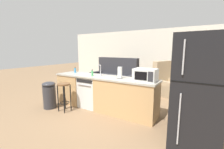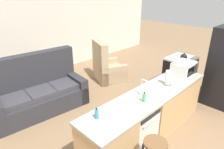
% 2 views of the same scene
% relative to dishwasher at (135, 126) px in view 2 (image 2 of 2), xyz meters
% --- Properties ---
extents(ground_plane, '(24.00, 24.00, 0.00)m').
position_rel_dishwasher_xyz_m(ground_plane, '(0.25, 0.00, -0.42)').
color(ground_plane, '#896B4C').
extents(wall_back, '(10.00, 0.06, 2.60)m').
position_rel_dishwasher_xyz_m(wall_back, '(0.55, 4.20, 0.88)').
color(wall_back, silver).
rests_on(wall_back, ground_plane).
extents(kitchen_counter, '(2.94, 0.66, 0.90)m').
position_rel_dishwasher_xyz_m(kitchen_counter, '(0.49, 0.00, -0.00)').
color(kitchen_counter, tan).
rests_on(kitchen_counter, ground_plane).
extents(dishwasher, '(0.58, 0.61, 0.84)m').
position_rel_dishwasher_xyz_m(dishwasher, '(0.00, 0.00, 0.00)').
color(dishwasher, silver).
rests_on(dishwasher, ground_plane).
extents(stove_range, '(0.76, 0.68, 0.90)m').
position_rel_dishwasher_xyz_m(stove_range, '(2.60, 0.55, 0.03)').
color(stove_range, black).
rests_on(stove_range, ground_plane).
extents(microwave, '(0.50, 0.37, 0.28)m').
position_rel_dishwasher_xyz_m(microwave, '(1.56, -0.00, 0.62)').
color(microwave, white).
rests_on(microwave, kitchen_counter).
extents(sink_faucet, '(0.07, 0.18, 0.30)m').
position_rel_dishwasher_xyz_m(sink_faucet, '(0.25, 0.09, 0.61)').
color(sink_faucet, silver).
rests_on(sink_faucet, kitchen_counter).
extents(paper_towel_roll, '(0.14, 0.14, 0.28)m').
position_rel_dishwasher_xyz_m(paper_towel_roll, '(0.92, -0.01, 0.62)').
color(paper_towel_roll, '#4C4C51').
rests_on(paper_towel_roll, kitchen_counter).
extents(soap_bottle, '(0.06, 0.06, 0.18)m').
position_rel_dishwasher_xyz_m(soap_bottle, '(0.10, -0.07, 0.55)').
color(soap_bottle, '#4CB266').
rests_on(soap_bottle, kitchen_counter).
extents(dish_soap_bottle, '(0.06, 0.06, 0.18)m').
position_rel_dishwasher_xyz_m(dish_soap_bottle, '(-0.74, 0.13, 0.55)').
color(dish_soap_bottle, '#338CCC').
rests_on(dish_soap_bottle, kitchen_counter).
extents(kettle, '(0.21, 0.17, 0.19)m').
position_rel_dishwasher_xyz_m(kettle, '(2.43, 0.42, 0.56)').
color(kettle, black).
rests_on(kettle, stove_range).
extents(couch, '(2.08, 1.09, 1.27)m').
position_rel_dishwasher_xyz_m(couch, '(-0.60, 2.34, -0.03)').
color(couch, '#2D2D33').
rests_on(couch, ground_plane).
extents(armchair, '(1.07, 1.10, 1.20)m').
position_rel_dishwasher_xyz_m(armchair, '(1.57, 2.35, -0.07)').
color(armchair, tan).
rests_on(armchair, ground_plane).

